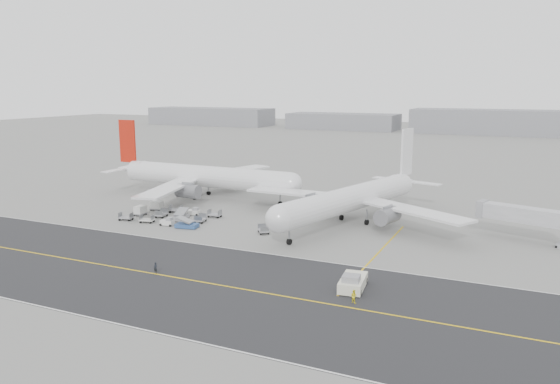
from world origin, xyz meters
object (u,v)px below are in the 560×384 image
at_px(pushback_tug, 353,282).
at_px(jet_bridge, 524,217).
at_px(airliner_a, 202,176).
at_px(ground_crew_a, 156,268).
at_px(ground_crew_b, 354,296).
at_px(airliner_b, 354,198).

distance_m(pushback_tug, jet_bridge, 41.25).
bearing_deg(airliner_a, pushback_tug, -129.12).
bearing_deg(ground_crew_a, ground_crew_b, 6.31).
relative_size(airliner_a, jet_bridge, 3.21).
distance_m(pushback_tug, ground_crew_b, 4.74).
relative_size(pushback_tug, ground_crew_b, 4.92).
bearing_deg(airliner_a, ground_crew_b, -131.03).
bearing_deg(airliner_b, jet_bridge, 15.44).
distance_m(airliner_b, ground_crew_a, 45.30).
relative_size(airliner_a, ground_crew_b, 30.89).
height_order(airliner_a, airliner_b, airliner_a).
bearing_deg(ground_crew_a, pushback_tug, 15.38).
bearing_deg(pushback_tug, airliner_b, 100.17).
distance_m(airliner_a, pushback_tug, 69.21).
bearing_deg(airliner_b, ground_crew_a, -97.16).
xyz_separation_m(airliner_b, pushback_tug, (10.97, -35.61, -4.12)).
bearing_deg(jet_bridge, ground_crew_b, -98.68).
xyz_separation_m(airliner_a, airliner_b, (41.70, -9.09, -0.24)).
bearing_deg(airliner_a, jet_bridge, -95.86).
height_order(pushback_tug, jet_bridge, jet_bridge).
bearing_deg(pushback_tug, jet_bridge, 53.16).
xyz_separation_m(airliner_b, ground_crew_b, (12.50, -40.09, -4.24)).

